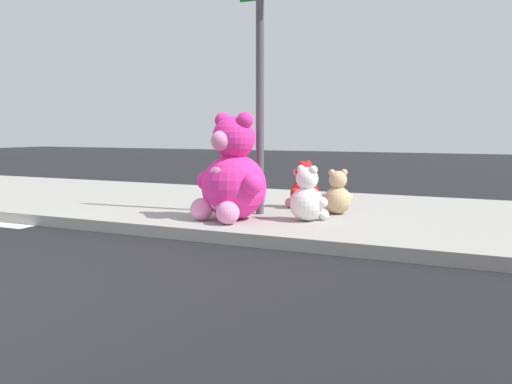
# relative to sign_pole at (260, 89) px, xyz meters

# --- Properties ---
(sidewalk) EXTENTS (28.00, 4.40, 0.15)m
(sidewalk) POSITION_rel_sign_pole_xyz_m (-1.00, 0.80, -1.77)
(sidewalk) COLOR #9E9B93
(sidewalk) RESTS_ON ground_plane
(sign_pole) EXTENTS (0.56, 0.11, 3.20)m
(sign_pole) POSITION_rel_sign_pole_xyz_m (0.00, 0.00, 0.00)
(sign_pole) COLOR #4C4C51
(sign_pole) RESTS_ON sidewalk
(plush_pink_large) EXTENTS (1.04, 0.98, 1.38)m
(plush_pink_large) POSITION_rel_sign_pole_xyz_m (-0.13, -0.59, -1.15)
(plush_pink_large) COLOR #F22D93
(plush_pink_large) RESTS_ON sidewalk
(plush_yellow) EXTENTS (0.37, 0.34, 0.49)m
(plush_yellow) POSITION_rel_sign_pole_xyz_m (-0.67, 0.08, -1.50)
(plush_yellow) COLOR yellow
(plush_yellow) RESTS_ON sidewalk
(plush_tan) EXTENTS (0.43, 0.45, 0.62)m
(plush_tan) POSITION_rel_sign_pole_xyz_m (0.97, 0.45, -1.45)
(plush_tan) COLOR tan
(plush_tan) RESTS_ON sidewalk
(plush_red) EXTENTS (0.49, 0.54, 0.70)m
(plush_red) POSITION_rel_sign_pole_xyz_m (0.34, 0.81, -1.42)
(plush_red) COLOR red
(plush_red) RESTS_ON sidewalk
(plush_white) EXTENTS (0.52, 0.51, 0.71)m
(plush_white) POSITION_rel_sign_pole_xyz_m (0.80, -0.27, -1.41)
(plush_white) COLOR white
(plush_white) RESTS_ON sidewalk
(plush_lavender) EXTENTS (0.42, 0.43, 0.58)m
(plush_lavender) POSITION_rel_sign_pole_xyz_m (-0.34, 0.51, -1.46)
(plush_lavender) COLOR #B28CD8
(plush_lavender) RESTS_ON sidewalk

